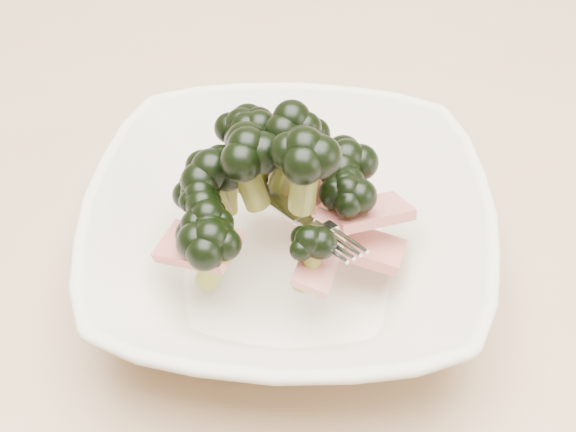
# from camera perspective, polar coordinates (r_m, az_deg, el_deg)

# --- Properties ---
(dining_table) EXTENTS (1.20, 0.80, 0.75)m
(dining_table) POSITION_cam_1_polar(r_m,az_deg,el_deg) (0.64, -1.00, -5.69)
(dining_table) COLOR tan
(dining_table) RESTS_ON ground
(broccoli_dish) EXTENTS (0.27, 0.27, 0.13)m
(broccoli_dish) POSITION_cam_1_polar(r_m,az_deg,el_deg) (0.50, -0.21, -0.83)
(broccoli_dish) COLOR beige
(broccoli_dish) RESTS_ON dining_table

